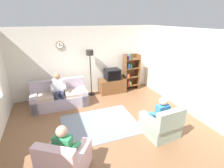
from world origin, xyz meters
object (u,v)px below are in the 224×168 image
Objects in this scene: person_in_right_armchair at (160,113)px; couch at (60,97)px; person_in_left_armchair at (66,146)px; floor_lamp at (90,60)px; tv_stand at (112,86)px; armchair_near_bookshelf at (161,125)px; tv at (112,74)px; person_on_couch at (58,89)px; bookshelf at (130,72)px; armchair_near_window at (65,161)px.

couch is at bearing 132.55° from person_in_right_armchair.
floor_lamp is at bearing 68.34° from person_in_left_armchair.
tv_stand is 1.18× the size of armchair_near_bookshelf.
tv reaches higher than tv_stand.
person_on_couch is (-2.20, -0.54, 0.40)m from tv_stand.
armchair_near_bookshelf reaches higher than tv_stand.
floor_lamp reaches higher than person_in_left_armchair.
bookshelf is at bearing 4.88° from tv_stand.
person_on_couch is at bearing -154.11° from floor_lamp.
person_in_right_armchair is (-0.01, 0.09, 0.32)m from armchair_near_bookshelf.
bookshelf is at bearing 6.51° from tv.
tv_stand is at bearing 56.18° from armchair_near_window.
person_in_left_armchair is at bearing -123.82° from tv_stand.
person_in_right_armchair is (0.20, -3.01, -0.21)m from tv.
tv_stand is 4.18m from armchair_near_window.
armchair_near_bookshelf is (-0.65, -3.19, -0.51)m from bookshelf.
tv is 4.07m from person_in_left_armchair.
tv reaches higher than couch.
tv is 1.10m from floor_lamp.
tv is at bearing 55.99° from person_in_left_armchair.
floor_lamp is 1.99× the size of armchair_near_bookshelf.
person_in_left_armchair reaches higher than tv.
person_on_couch reaches higher than armchair_near_bookshelf.
tv is 0.51× the size of armchair_near_window.
person_in_left_armchair is (-2.27, -3.40, 0.31)m from tv_stand.
floor_lamp reaches higher than armchair_near_window.
tv_stand is at bearing -6.38° from floor_lamp.
person_in_left_armchair is at bearing -132.03° from bookshelf.
tv is 3.02m from person_in_right_armchair.
armchair_near_bookshelf is 2.51m from person_in_left_armchair.
floor_lamp is at bearing 25.89° from person_on_couch.
couch is 1.03× the size of floor_lamp.
person_on_couch reaches higher than person_in_left_armchair.
armchair_near_bookshelf is at bearing -101.51° from bookshelf.
bookshelf reaches higher than tv.
person_in_left_armchair is (-2.27, -3.37, -0.21)m from tv.
couch is at bearing -157.96° from floor_lamp.
person_in_right_armchair is at bearing -46.09° from person_on_couch.
bookshelf is 4.67m from person_in_left_armchair.
person_in_right_armchair reaches higher than armchair_near_window.
bookshelf is at bearing 48.12° from armchair_near_window.
armchair_near_bookshelf is (0.20, -3.12, -0.01)m from tv_stand.
floor_lamp is 1.65× the size of person_in_right_armchair.
floor_lamp is 3.42m from person_in_right_armchair.
person_in_right_armchair reaches higher than tv_stand.
bookshelf is 3.18m from person_in_right_armchair.
person_in_right_armchair is (-0.66, -3.10, -0.20)m from bookshelf.
person_in_right_armchair is at bearing -101.93° from bookshelf.
tv_stand is at bearing 13.76° from person_on_couch.
couch is 3.12m from bookshelf.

